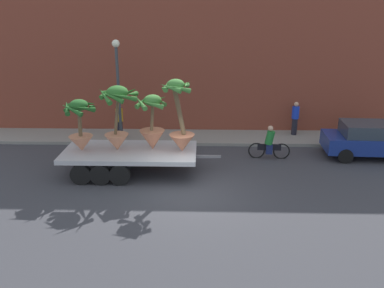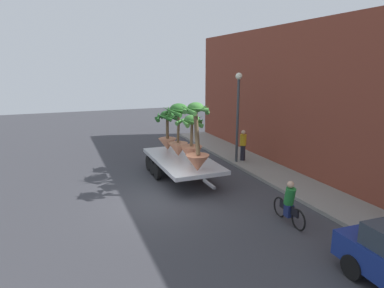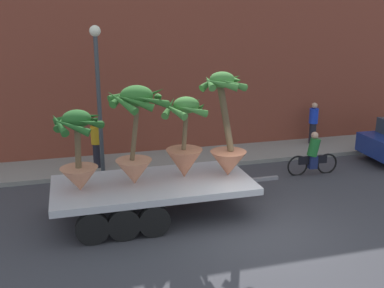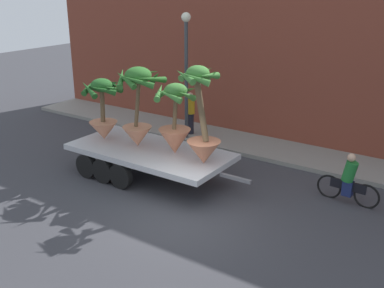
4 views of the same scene
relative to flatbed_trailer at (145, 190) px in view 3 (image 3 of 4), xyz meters
name	(u,v)px [view 3 (image 3 of 4)]	position (x,y,z in m)	size (l,w,h in m)	color
ground_plane	(260,232)	(2.64, -1.68, -0.76)	(60.00, 60.00, 0.00)	#38383D
sidewalk	(195,158)	(2.64, 4.42, -0.69)	(24.00, 2.20, 0.15)	gray
building_facade	(183,57)	(2.64, 6.12, 2.92)	(24.00, 1.20, 7.37)	brown
flatbed_trailer	(145,190)	(0.00, 0.00, 0.00)	(6.31, 2.56, 0.98)	#B7BABF
potted_palm_rear	(136,133)	(-0.18, 0.00, 1.59)	(1.63, 1.69, 2.61)	tan
potted_palm_middle	(185,145)	(1.15, 0.14, 1.14)	(1.31, 1.40, 2.23)	#C17251
potted_palm_front	(78,153)	(-1.65, -0.10, 1.23)	(1.34, 1.38, 2.09)	tan
potted_palm_extra	(226,135)	(2.27, -0.07, 1.40)	(1.34, 1.33, 2.88)	#C17251
cyclist	(313,156)	(6.10, 1.79, -0.09)	(1.84, 0.36, 1.54)	black
pedestrian_near_gate	(96,143)	(-0.98, 4.09, 0.28)	(0.36, 0.36, 1.71)	black
pedestrian_far_left	(313,122)	(7.83, 4.80, 0.28)	(0.36, 0.36, 1.71)	black
street_lamp	(98,81)	(-0.83, 3.62, 2.47)	(0.36, 0.36, 4.83)	#383D42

